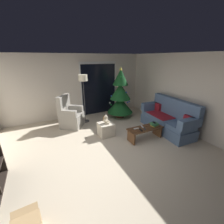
# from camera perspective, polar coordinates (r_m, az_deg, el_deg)

# --- Properties ---
(ground_plane) EXTENTS (7.00, 7.00, 0.00)m
(ground_plane) POSITION_cam_1_polar(r_m,az_deg,el_deg) (4.04, -0.67, -15.45)
(ground_plane) COLOR beige
(wall_back) EXTENTS (5.72, 0.12, 2.50)m
(wall_back) POSITION_cam_1_polar(r_m,az_deg,el_deg) (6.28, -13.17, 9.55)
(wall_back) COLOR beige
(wall_back) RESTS_ON ground
(wall_right) EXTENTS (0.12, 6.00, 2.50)m
(wall_right) POSITION_cam_1_polar(r_m,az_deg,el_deg) (5.32, 28.36, 5.80)
(wall_right) COLOR beige
(wall_right) RESTS_ON ground
(patio_door_frame) EXTENTS (1.60, 0.02, 2.20)m
(patio_door_frame) POSITION_cam_1_polar(r_m,az_deg,el_deg) (6.51, -5.05, 9.00)
(patio_door_frame) COLOR silver
(patio_door_frame) RESTS_ON ground
(patio_door_glass) EXTENTS (1.50, 0.02, 2.10)m
(patio_door_glass) POSITION_cam_1_polar(r_m,az_deg,el_deg) (6.50, -4.97, 8.55)
(patio_door_glass) COLOR black
(patio_door_glass) RESTS_ON ground
(couch) EXTENTS (0.88, 1.98, 1.08)m
(couch) POSITION_cam_1_polar(r_m,az_deg,el_deg) (5.34, 20.68, -2.62)
(couch) COLOR slate
(couch) RESTS_ON ground
(coffee_table) EXTENTS (1.10, 0.40, 0.38)m
(coffee_table) POSITION_cam_1_polar(r_m,az_deg,el_deg) (4.64, 12.52, -7.23)
(coffee_table) COLOR brown
(coffee_table) RESTS_ON ground
(remote_silver) EXTENTS (0.09, 0.16, 0.02)m
(remote_silver) POSITION_cam_1_polar(r_m,az_deg,el_deg) (4.61, 11.48, -5.49)
(remote_silver) COLOR #ADADB2
(remote_silver) RESTS_ON coffee_table
(remote_black) EXTENTS (0.06, 0.16, 0.02)m
(remote_black) POSITION_cam_1_polar(r_m,az_deg,el_deg) (4.39, 11.02, -6.80)
(remote_black) COLOR black
(remote_black) RESTS_ON coffee_table
(remote_white) EXTENTS (0.16, 0.07, 0.02)m
(remote_white) POSITION_cam_1_polar(r_m,az_deg,el_deg) (4.46, 9.26, -6.24)
(remote_white) COLOR silver
(remote_white) RESTS_ON coffee_table
(remote_graphite) EXTENTS (0.11, 0.16, 0.02)m
(remote_graphite) POSITION_cam_1_polar(r_m,az_deg,el_deg) (4.49, 12.39, -6.30)
(remote_graphite) COLOR #333338
(remote_graphite) RESTS_ON coffee_table
(book_stack) EXTENTS (0.26, 0.21, 0.11)m
(book_stack) POSITION_cam_1_polar(r_m,az_deg,el_deg) (4.72, 15.88, -4.61)
(book_stack) COLOR #B79333
(book_stack) RESTS_ON coffee_table
(cell_phone) EXTENTS (0.09, 0.15, 0.01)m
(cell_phone) POSITION_cam_1_polar(r_m,az_deg,el_deg) (4.70, 15.83, -3.91)
(cell_phone) COLOR black
(cell_phone) RESTS_ON book_stack
(christmas_tree) EXTENTS (1.04, 1.04, 2.02)m
(christmas_tree) POSITION_cam_1_polar(r_m,az_deg,el_deg) (6.01, 3.17, 6.13)
(christmas_tree) COLOR #4C1E19
(christmas_tree) RESTS_ON ground
(armchair) EXTENTS (0.96, 0.96, 1.13)m
(armchair) POSITION_cam_1_polar(r_m,az_deg,el_deg) (5.49, -15.62, -1.43)
(armchair) COLOR gray
(armchair) RESTS_ON ground
(floor_lamp) EXTENTS (0.32, 0.32, 1.78)m
(floor_lamp) POSITION_cam_1_polar(r_m,az_deg,el_deg) (5.51, -10.97, 10.97)
(floor_lamp) COLOR #2D2D30
(floor_lamp) RESTS_ON ground
(ottoman) EXTENTS (0.44, 0.44, 0.41)m
(ottoman) POSITION_cam_1_polar(r_m,az_deg,el_deg) (4.76, -2.37, -6.62)
(ottoman) COLOR beige
(ottoman) RESTS_ON ground
(teddy_bear_cream) EXTENTS (0.22, 0.21, 0.29)m
(teddy_bear_cream) POSITION_cam_1_polar(r_m,az_deg,el_deg) (4.62, -2.29, -3.01)
(teddy_bear_cream) COLOR beige
(teddy_bear_cream) RESTS_ON ottoman
(teddy_bear_honey_by_tree) EXTENTS (0.20, 0.20, 0.29)m
(teddy_bear_honey_by_tree) POSITION_cam_1_polar(r_m,az_deg,el_deg) (5.70, -2.94, -2.89)
(teddy_bear_honey_by_tree) COLOR tan
(teddy_bear_honey_by_tree) RESTS_ON ground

